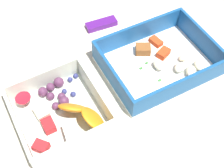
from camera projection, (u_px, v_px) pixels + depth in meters
The scene contains 4 objects.
table_surface at pixel (114, 84), 59.24cm from camera, with size 80.00×80.00×2.00cm, color beige.
pasta_container at pixel (159, 61), 59.40cm from camera, with size 22.28×17.65×5.10cm.
fruit_bowl at pixel (61, 112), 52.30cm from camera, with size 15.85×16.19×5.69cm.
candy_bar at pixel (101, 24), 67.05cm from camera, with size 7.00×2.40×1.20cm, color #51197A.
Camera 1 is at (-18.67, -29.35, 48.95)cm, focal length 47.98 mm.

